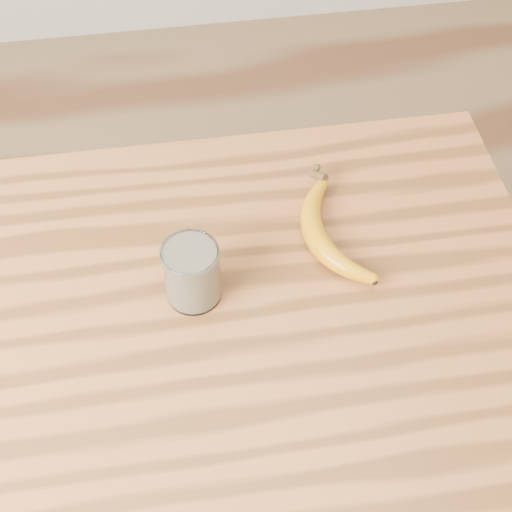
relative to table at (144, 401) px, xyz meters
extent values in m
cube|color=#A25F2C|center=(0.00, 0.00, 0.11)|extent=(1.20, 0.80, 0.04)
cylinder|color=brown|center=(0.54, 0.34, -0.34)|extent=(0.06, 0.06, 0.86)
cylinder|color=white|center=(0.09, 0.09, 0.18)|extent=(0.08, 0.08, 0.10)
torus|color=white|center=(0.09, 0.09, 0.23)|extent=(0.08, 0.08, 0.00)
cylinder|color=beige|center=(0.09, 0.09, 0.18)|extent=(0.07, 0.07, 0.09)
camera|label=1|loc=(0.10, -0.48, 0.97)|focal=50.00mm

